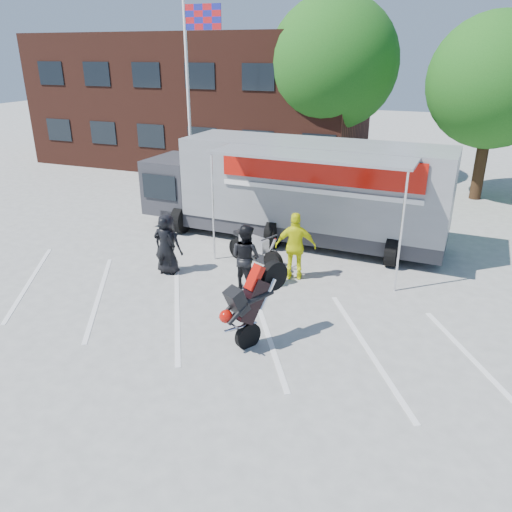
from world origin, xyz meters
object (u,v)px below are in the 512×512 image
Objects in this scene: stunt_bike_rider at (270,336)px; spectator_leather_a at (168,244)px; spectator_leather_b at (165,246)px; tree_left at (333,63)px; spectator_leather_c at (246,257)px; tree_mid at (495,82)px; transporter_truck at (297,239)px; parked_motorcycle at (255,265)px; spectator_hivis at (296,246)px; flagpole at (193,80)px.

stunt_bike_rider is 4.74m from spectator_leather_a.
tree_left is at bearing -105.19° from spectator_leather_b.
spectator_leather_b is (-0.01, -0.13, -0.02)m from spectator_leather_a.
tree_mid is at bearing -98.79° from spectator_leather_c.
transporter_truck is 6.53m from stunt_bike_rider.
tree_mid is 15.82m from stunt_bike_rider.
tree_left reaches higher than parked_motorcycle.
parked_motorcycle is 1.80m from spectator_hivis.
tree_left is 16.46m from stunt_bike_rider.
flagpole is 0.75× the size of transporter_truck.
parked_motorcycle is 1.27× the size of spectator_leather_b.
transporter_truck is 4.32m from spectator_leather_c.
parked_motorcycle is (-0.56, -2.65, 0.00)m from transporter_truck.
tree_left is at bearing -95.29° from spectator_leather_a.
tree_left is 4.84× the size of spectator_leather_a.
flagpole is at bearing -156.03° from tree_mid.
spectator_hivis is at bearing -80.57° from tree_left.
spectator_hivis is at bearing -71.90° from transporter_truck.
tree_left is 10.56m from transporter_truck.
parked_motorcycle is 1.13× the size of spectator_hivis.
tree_mid reaches higher than spectator_leather_c.
spectator_leather_b is (-1.63, -13.10, -4.69)m from tree_left.
tree_left is at bearing -94.95° from spectator_hivis.
tree_left reaches higher than tree_mid.
tree_left reaches higher than transporter_truck.
spectator_leather_a is 3.73m from spectator_hivis.
spectator_leather_c is at bearing -54.04° from flagpole.
tree_mid is at bearing -8.13° from tree_left.
tree_left is at bearing 128.78° from stunt_bike_rider.
stunt_bike_rider is 1.05× the size of spectator_hivis.
parked_motorcycle is at bearing -33.25° from spectator_hivis.
tree_left is at bearing 171.87° from tree_mid.
spectator_leather_a reaches higher than spectator_leather_b.
spectator_leather_b is (-4.04, 2.20, 0.88)m from stunt_bike_rider.
tree_mid is 11.01m from transporter_truck.
stunt_bike_rider is (6.66, -9.30, -5.05)m from flagpole.
spectator_hivis is at bearing 127.01° from stunt_bike_rider.
spectator_leather_b is (-2.75, -4.21, 0.88)m from transporter_truck.
spectator_leather_c is at bearing -144.15° from parked_motorcycle.
spectator_leather_c is at bearing -90.28° from transporter_truck.
transporter_truck is 2.70m from parked_motorcycle.
tree_left is 7.10m from tree_mid.
stunt_bike_rider is 1.16× the size of spectator_leather_a.
spectator_leather_a is at bearing -121.37° from transporter_truck.
tree_mid is at bearing -123.94° from spectator_leather_a.
tree_left is at bearing 26.35° from parked_motorcycle.
tree_mid is 4.17× the size of spectator_leather_c.
flagpole reaches higher than spectator_hivis.
parked_motorcycle is 1.25× the size of spectator_leather_a.
parked_motorcycle is (4.82, -5.54, -5.05)m from flagpole.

